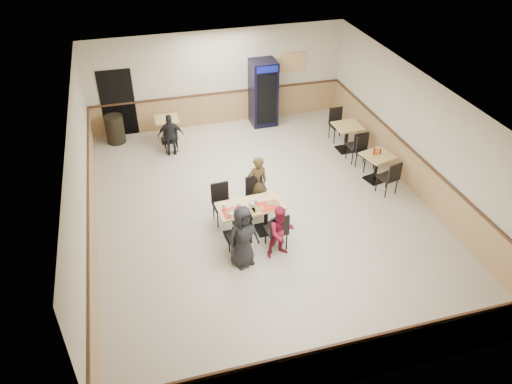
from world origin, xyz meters
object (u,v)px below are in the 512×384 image
object	(u,v)px
diner_woman_left	(243,237)
side_table_near	(377,163)
main_table	(251,215)
back_table	(167,126)
diner_man_opposite	(257,183)
diner_woman_right	(281,232)
side_table_far	(347,134)
pepsi_cooler	(263,93)
lone_diner	(171,135)
trash_bin	(115,129)

from	to	relation	value
diner_woman_left	side_table_near	world-z (taller)	diner_woman_left
main_table	back_table	size ratio (longest dim) A/B	2.06
diner_woman_left	diner_man_opposite	size ratio (longest dim) A/B	1.01
diner_woman_right	back_table	world-z (taller)	diner_woman_right
diner_woman_left	back_table	size ratio (longest dim) A/B	1.95
side_table_far	pepsi_cooler	bearing A→B (deg)	128.10
diner_woman_right	back_table	size ratio (longest dim) A/B	1.68
main_table	diner_woman_left	distance (m)	1.04
side_table_near	back_table	size ratio (longest dim) A/B	1.19
side_table_near	pepsi_cooler	xyz separation A→B (m)	(-1.93, 4.07, 0.52)
lone_diner	side_table_near	world-z (taller)	lone_diner
diner_man_opposite	back_table	bearing A→B (deg)	-75.86
back_table	lone_diner	bearing A→B (deg)	-90.00
diner_woman_right	pepsi_cooler	size ratio (longest dim) A/B	0.60
side_table_far	diner_woman_right	bearing A→B (deg)	-130.16
diner_man_opposite	trash_bin	world-z (taller)	diner_man_opposite
diner_woman_left	back_table	world-z (taller)	diner_woman_left
diner_woman_left	pepsi_cooler	bearing A→B (deg)	51.39
lone_diner	side_table_far	size ratio (longest dim) A/B	1.56
pepsi_cooler	main_table	bearing A→B (deg)	-109.59
diner_woman_left	lone_diner	xyz separation A→B (m)	(-0.83, 5.05, -0.10)
diner_woman_left	pepsi_cooler	xyz separation A→B (m)	(2.27, 6.28, 0.31)
lone_diner	back_table	xyz separation A→B (m)	(0.00, 0.84, -0.13)
diner_man_opposite	trash_bin	xyz separation A→B (m)	(-3.19, 4.38, -0.29)
diner_woman_left	lone_diner	bearing A→B (deg)	80.59
main_table	diner_woman_right	bearing A→B (deg)	-67.62
lone_diner	trash_bin	size ratio (longest dim) A/B	1.45
main_table	pepsi_cooler	distance (m)	5.69
side_table_near	side_table_far	world-z (taller)	side_table_far
pepsi_cooler	diner_woman_right	bearing A→B (deg)	-103.38
side_table_far	back_table	bearing A→B (deg)	158.38
trash_bin	side_table_far	bearing A→B (deg)	-19.64
diner_woman_left	pepsi_cooler	distance (m)	6.69
main_table	lone_diner	xyz separation A→B (m)	(-1.25, 4.12, 0.10)
diner_man_opposite	pepsi_cooler	bearing A→B (deg)	-116.27
main_table	pepsi_cooler	xyz separation A→B (m)	(1.85, 5.36, 0.51)
side_table_far	main_table	bearing A→B (deg)	-140.95
side_table_far	diner_woman_left	bearing A→B (deg)	-136.31
side_table_near	side_table_far	bearing A→B (deg)	92.86
diner_woman_left	lone_diner	distance (m)	5.12
diner_man_opposite	pepsi_cooler	xyz separation A→B (m)	(1.44, 4.43, 0.32)
diner_woman_right	pepsi_cooler	distance (m)	6.40
side_table_far	pepsi_cooler	xyz separation A→B (m)	(-1.84, 2.35, 0.51)
main_table	lone_diner	bearing A→B (deg)	103.00
diner_man_opposite	lone_diner	size ratio (longest dim) A/B	1.15
diner_woman_right	lone_diner	bearing A→B (deg)	101.98
side_table_near	trash_bin	world-z (taller)	trash_bin
main_table	pepsi_cooler	size ratio (longest dim) A/B	0.74
diner_woman_left	trash_bin	bearing A→B (deg)	91.96
pepsi_cooler	trash_bin	xyz separation A→B (m)	(-4.63, -0.04, -0.61)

